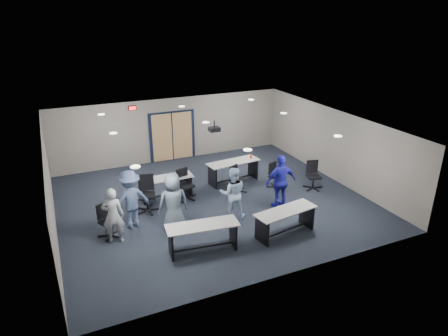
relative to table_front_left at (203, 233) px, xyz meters
name	(u,v)px	position (x,y,z in m)	size (l,w,h in m)	color
floor	(213,201)	(1.39, 2.65, -0.54)	(10.00, 10.00, 0.00)	black
back_wall	(172,130)	(1.39, 7.15, 0.81)	(10.00, 0.04, 2.70)	gray
front_wall	(285,228)	(1.39, -1.85, 0.81)	(10.00, 0.04, 2.70)	gray
left_wall	(50,191)	(-3.61, 2.65, 0.81)	(0.04, 9.00, 2.70)	gray
right_wall	(334,145)	(6.39, 2.65, 0.81)	(0.04, 9.00, 2.70)	gray
ceiling	(212,125)	(1.39, 2.65, 2.16)	(10.00, 9.00, 0.04)	white
double_door	(172,136)	(1.39, 7.11, 0.51)	(2.00, 0.07, 2.20)	black
exit_sign	(132,108)	(-0.21, 7.10, 1.91)	(0.32, 0.07, 0.18)	black
ceiling_projector	(214,129)	(1.69, 3.15, 1.86)	(0.35, 0.32, 0.37)	black
ceiling_can_lights	(209,124)	(1.39, 2.90, 2.13)	(6.24, 5.74, 0.02)	white
table_front_left	(203,233)	(0.00, 0.00, 0.00)	(2.03, 0.89, 0.79)	#B1AFA7
table_front_right	(285,218)	(2.50, -0.19, -0.01)	(1.99, 0.93, 0.78)	#B1AFA7
table_back_left	(166,184)	(0.03, 3.57, -0.02)	(1.88, 0.65, 1.04)	#B1AFA7
table_back_right	(233,168)	(2.76, 3.87, 0.02)	(2.08, 0.88, 0.95)	#B1AFA7
chair_back_a	(147,194)	(-0.81, 2.86, 0.06)	(0.76, 0.76, 1.21)	black
chair_back_b	(186,185)	(0.63, 3.21, -0.01)	(0.67, 0.67, 1.07)	black
chair_back_c	(238,179)	(2.53, 2.99, -0.06)	(0.61, 0.61, 0.97)	black
chair_back_d	(276,176)	(3.96, 2.75, -0.07)	(0.59, 0.59, 0.94)	black
chair_loose_left	(108,221)	(-2.20, 1.81, -0.05)	(0.62, 0.62, 0.99)	black
chair_loose_right	(314,176)	(5.15, 2.09, -0.02)	(0.65, 0.65, 1.04)	black
person_gray	(113,216)	(-2.10, 1.42, 0.29)	(0.61, 0.40, 1.66)	#9FA5AD
person_plaid	(173,203)	(-0.39, 1.33, 0.37)	(0.89, 0.58, 1.83)	slate
person_lightblue	(233,193)	(1.54, 1.36, 0.30)	(0.82, 0.64, 1.68)	#B9D7F6
person_navy	(281,182)	(3.27, 1.35, 0.37)	(1.07, 0.45, 1.83)	#1D1DA0
person_back	(130,199)	(-1.48, 2.08, 0.37)	(1.18, 0.68, 1.82)	#46587E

